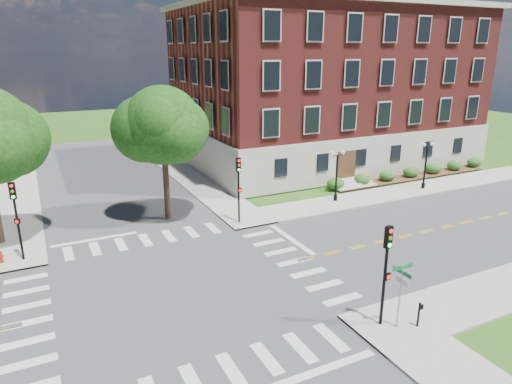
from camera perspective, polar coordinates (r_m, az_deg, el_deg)
name	(u,v)px	position (r m, az deg, el deg)	size (l,w,h in m)	color
ground	(177,289)	(25.11, -9.80, -11.82)	(160.00, 160.00, 0.00)	#2B5718
road_ew	(177,289)	(25.11, -9.80, -11.81)	(90.00, 12.00, 0.01)	#3D3D3F
road_ns	(177,289)	(25.10, -9.80, -11.81)	(12.00, 90.00, 0.01)	#3D3D3F
sidewalk_ne	(285,181)	(43.96, 3.61, 1.40)	(34.00, 34.00, 0.12)	#9E9B93
crosswalk_east	(294,262)	(27.68, 4.76, -8.70)	(2.20, 10.20, 0.02)	silver
stop_bar_east	(291,239)	(30.77, 4.44, -5.92)	(0.40, 5.50, 0.00)	silver
main_building	(324,85)	(52.62, 8.48, 13.06)	(30.60, 22.40, 16.50)	#B3AF9E
shrub_row	(410,178)	(47.42, 18.72, 1.61)	(18.00, 2.00, 1.30)	#1D501A
tree_d	(163,126)	(33.06, -11.58, 8.13)	(5.58, 5.58, 9.72)	black
traffic_signal_se	(386,263)	(21.03, 15.96, -8.56)	(0.35, 0.39, 4.80)	black
traffic_signal_ne	(239,182)	(32.33, -2.18, 1.29)	(0.32, 0.35, 4.80)	black
traffic_signal_nw	(16,211)	(29.90, -27.83, -2.14)	(0.38, 0.44, 4.80)	black
twin_lamp_west	(337,173)	(37.88, 10.05, 2.40)	(1.36, 0.36, 4.23)	black
twin_lamp_east	(426,162)	(43.48, 20.46, 3.49)	(1.36, 0.36, 4.23)	black
street_sign_pole	(401,284)	(21.41, 17.69, -10.87)	(1.10, 1.10, 3.10)	gray
push_button_post	(419,313)	(22.48, 19.72, -14.08)	(0.14, 0.21, 1.20)	black
fire_hydrant	(1,257)	(31.02, -29.30, -7.10)	(0.35, 0.35, 0.75)	maroon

